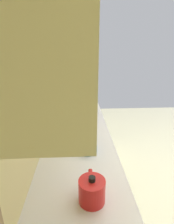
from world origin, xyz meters
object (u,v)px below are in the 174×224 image
at_px(microwave, 76,103).
at_px(kettle, 92,191).
at_px(oven_range, 79,116).
at_px(bowl, 87,148).

xyz_separation_m(microwave, kettle, (-1.35, -0.09, -0.08)).
bearing_deg(kettle, oven_range, 1.13).
xyz_separation_m(microwave, bowl, (-0.86, -0.09, -0.12)).
distance_m(bowl, kettle, 0.49).
bearing_deg(oven_range, microwave, 177.86).
xyz_separation_m(oven_range, kettle, (-2.42, -0.05, 0.51)).
height_order(microwave, bowl, microwave).
height_order(oven_range, microwave, microwave).
distance_m(microwave, kettle, 1.35).
height_order(oven_range, bowl, oven_range).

